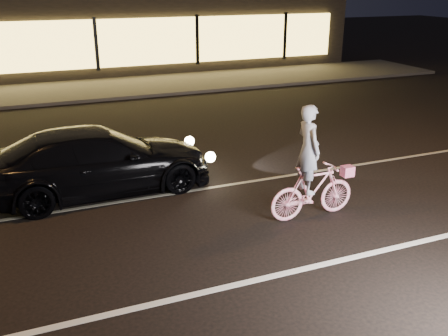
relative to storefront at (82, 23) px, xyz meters
name	(u,v)px	position (x,y,z in m)	size (l,w,h in m)	color
ground	(234,232)	(0.00, -18.97, -2.15)	(90.00, 90.00, 0.00)	black
lane_stripe_near	(274,276)	(0.00, -20.47, -2.14)	(60.00, 0.12, 0.01)	silver
lane_stripe_far	(197,190)	(0.00, -16.97, -2.14)	(60.00, 0.10, 0.01)	gray
sidewalk	(107,89)	(0.00, -5.97, -2.09)	(30.00, 4.00, 0.12)	#383533
storefront	(82,23)	(0.00, 0.00, 0.00)	(25.40, 8.42, 4.20)	black
cyclist	(312,179)	(1.52, -18.94, -1.39)	(1.69, 0.58, 2.13)	#F92F64
sedan	(99,160)	(-1.85, -16.26, -1.48)	(4.71, 2.10, 1.34)	black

